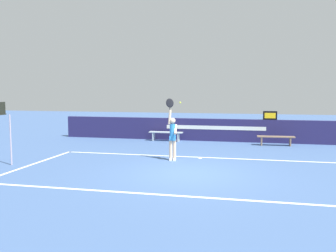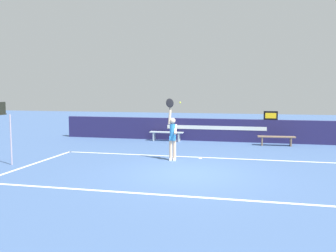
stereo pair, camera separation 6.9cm
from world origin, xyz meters
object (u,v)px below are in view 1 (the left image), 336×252
(courtside_bench_near, at_px, (166,134))
(courtside_bench_far, at_px, (276,138))
(tennis_ball, at_px, (180,103))
(speed_display, at_px, (270,115))
(tennis_player, at_px, (172,135))

(courtside_bench_near, bearing_deg, courtside_bench_far, -3.79)
(tennis_ball, xyz_separation_m, courtside_bench_far, (3.69, 4.76, -1.81))
(tennis_ball, height_order, courtside_bench_far, tennis_ball)
(courtside_bench_far, bearing_deg, courtside_bench_near, 176.21)
(tennis_ball, bearing_deg, courtside_bench_near, 108.67)
(speed_display, distance_m, tennis_ball, 6.69)
(speed_display, distance_m, courtside_bench_near, 5.30)
(tennis_ball, relative_size, courtside_bench_far, 0.04)
(tennis_player, distance_m, courtside_bench_far, 6.15)
(speed_display, bearing_deg, courtside_bench_near, -173.94)
(speed_display, xyz_separation_m, tennis_ball, (-3.45, -5.67, 0.80))
(speed_display, relative_size, courtside_bench_far, 0.39)
(speed_display, relative_size, courtside_bench_near, 0.38)
(speed_display, xyz_separation_m, courtside_bench_near, (-5.18, -0.55, -0.99))
(tennis_player, xyz_separation_m, courtside_bench_near, (-1.42, 4.99, -0.58))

